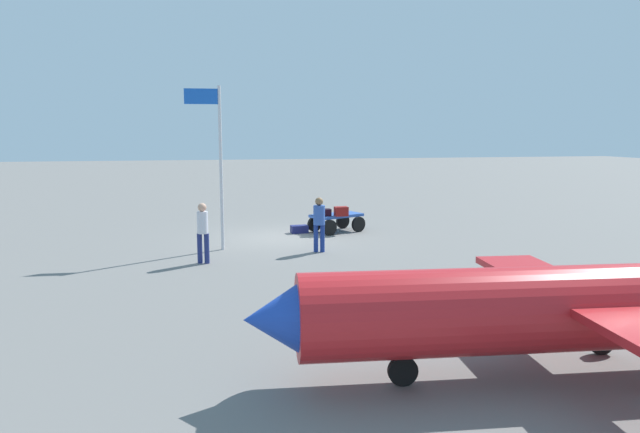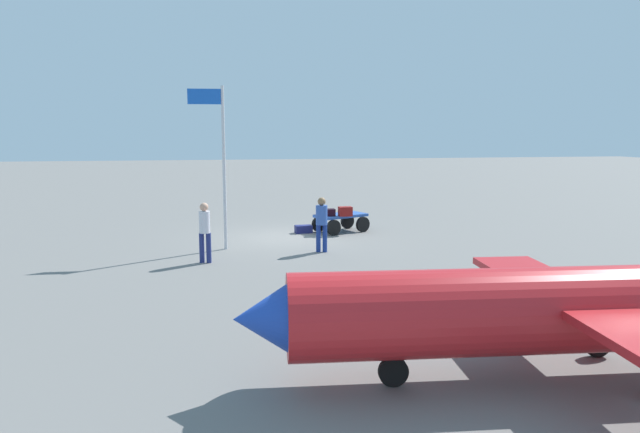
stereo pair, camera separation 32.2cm
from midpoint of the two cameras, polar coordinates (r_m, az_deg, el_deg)
ground_plane at (r=20.40m, az=-2.81°, el=-2.04°), size 120.00×120.00×0.00m
luggage_cart at (r=21.41m, az=2.45°, el=-0.30°), size 2.16×1.73×0.66m
suitcase_navy at (r=20.87m, az=2.94°, el=0.50°), size 0.48×0.34×0.33m
suitcase_tan at (r=20.86m, az=1.29°, el=0.40°), size 0.46×0.31×0.26m
suitcase_dark at (r=21.21m, az=-1.20°, el=-1.25°), size 0.64×0.41×0.28m
worker_lead at (r=17.69m, az=0.68°, el=-0.32°), size 0.44×0.44×1.69m
worker_trailing at (r=16.51m, az=-10.72°, el=-1.18°), size 0.37×0.37×1.71m
airplane_near at (r=9.32m, az=23.30°, el=-8.35°), size 9.31×5.67×2.90m
flagpole at (r=18.17m, az=-9.31°, el=6.11°), size 1.09×0.10×5.05m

